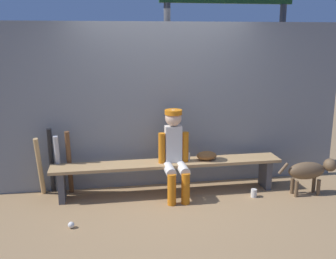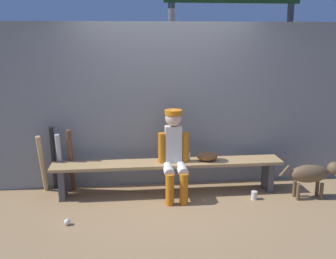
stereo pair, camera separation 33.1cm
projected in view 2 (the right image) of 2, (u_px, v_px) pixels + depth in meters
ground_plane at (168, 193)px, 5.46m from camera, size 30.00×30.00×0.00m
chainlink_fence at (165, 106)px, 5.56m from camera, size 5.24×0.03×2.30m
dugout_bench at (168, 168)px, 5.38m from camera, size 3.11×0.36×0.45m
player_seated at (174, 151)px, 5.22m from camera, size 0.41×0.55×1.17m
baseball_glove at (207, 156)px, 5.40m from camera, size 0.28×0.20×0.12m
bat_wood_dark at (71, 161)px, 5.43m from camera, size 0.08×0.18×0.89m
bat_aluminum_silver at (60, 163)px, 5.41m from camera, size 0.09×0.20×0.84m
bat_aluminum_black at (54, 158)px, 5.45m from camera, size 0.08×0.23×0.94m
bat_wood_tan at (42, 164)px, 5.40m from camera, size 0.10×0.23×0.82m
baseball at (67, 222)px, 4.54m from camera, size 0.07×0.07×0.07m
cup_on_ground at (254, 195)px, 5.25m from camera, size 0.08×0.08×0.11m
cup_on_bench at (187, 157)px, 5.39m from camera, size 0.08×0.08×0.11m
scoreboard at (237, 10)px, 5.94m from camera, size 2.34×0.27×3.52m
dog at (313, 174)px, 5.24m from camera, size 0.84×0.20×0.49m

